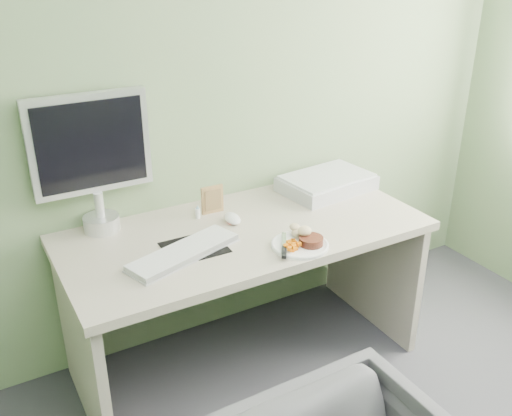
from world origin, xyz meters
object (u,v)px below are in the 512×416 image
plate (300,245)px  monitor (92,156)px  scanner (327,184)px  desk (245,264)px

plate → monitor: bearing=139.6°
scanner → monitor: monitor is taller
plate → scanner: bearing=44.0°
plate → scanner: 0.62m
desk → monitor: (-0.55, 0.32, 0.52)m
desk → monitor: 0.82m
monitor → plate: bearing=-40.5°
scanner → desk: bearing=-168.9°
scanner → monitor: size_ratio=0.75×
desk → scanner: scanner is taller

